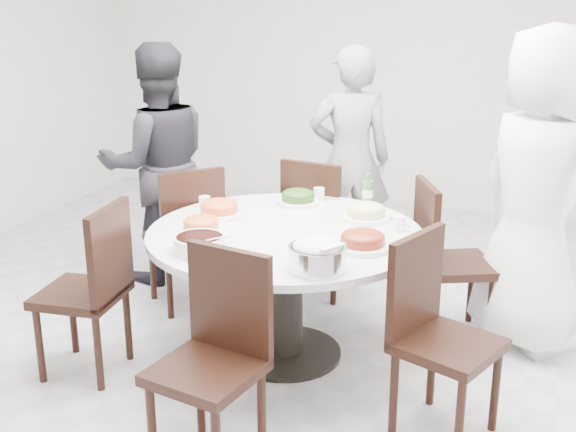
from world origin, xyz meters
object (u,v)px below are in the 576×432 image
(chair_se, at_px, (449,341))
(diner_left, at_px, (158,165))
(chair_s, at_px, (206,367))
(rice_bowl, at_px, (317,258))
(chair_ne, at_px, (455,261))
(soup_bowl, at_px, (200,244))
(chair_nw, at_px, (184,236))
(beverage_bottle, at_px, (368,191))
(chair_n, at_px, (323,225))
(diner_middle, at_px, (350,160))
(diner_right, at_px, (539,192))
(dining_table, at_px, (285,294))
(chair_sw, at_px, (81,290))

(chair_se, distance_m, diner_left, 2.55)
(chair_s, relative_size, rice_bowl, 3.48)
(chair_s, bearing_deg, chair_ne, 73.24)
(chair_s, relative_size, soup_bowl, 3.62)
(chair_nw, xyz_separation_m, beverage_bottle, (1.18, 0.11, 0.38))
(chair_n, height_order, chair_nw, same)
(beverage_bottle, bearing_deg, rice_bowl, -89.31)
(diner_middle, xyz_separation_m, rice_bowl, (0.36, -1.93, -0.01))
(chair_se, bearing_deg, diner_right, 5.40)
(rice_bowl, bearing_deg, diner_left, 140.48)
(soup_bowl, bearing_deg, dining_table, 56.54)
(soup_bowl, distance_m, beverage_bottle, 1.18)
(dining_table, xyz_separation_m, beverage_bottle, (0.32, 0.56, 0.48))
(chair_se, relative_size, diner_right, 0.52)
(diner_left, distance_m, rice_bowl, 2.03)
(chair_nw, height_order, beverage_bottle, beverage_bottle)
(diner_middle, distance_m, rice_bowl, 1.97)
(chair_se, relative_size, beverage_bottle, 4.43)
(diner_left, height_order, beverage_bottle, diner_left)
(chair_ne, bearing_deg, diner_right, -105.60)
(chair_ne, bearing_deg, soup_bowl, 107.01)
(chair_s, distance_m, diner_left, 2.25)
(dining_table, xyz_separation_m, chair_s, (0.01, -1.03, 0.10))
(chair_sw, height_order, chair_s, same)
(chair_s, height_order, soup_bowl, chair_s)
(chair_nw, height_order, rice_bowl, chair_nw)
(chair_se, bearing_deg, beverage_bottle, 54.01)
(chair_n, relative_size, chair_s, 1.00)
(chair_sw, relative_size, rice_bowl, 3.48)
(diner_right, distance_m, diner_left, 2.52)
(chair_s, xyz_separation_m, beverage_bottle, (0.31, 1.59, 0.38))
(soup_bowl, bearing_deg, diner_middle, 81.89)
(dining_table, bearing_deg, chair_ne, 33.84)
(chair_ne, distance_m, diner_right, 0.62)
(chair_se, height_order, diner_left, diner_left)
(chair_ne, relative_size, chair_s, 1.00)
(chair_sw, distance_m, rice_bowl, 1.34)
(chair_s, height_order, chair_se, same)
(chair_s, relative_size, diner_middle, 0.58)
(chair_se, bearing_deg, dining_table, 86.58)
(chair_nw, bearing_deg, chair_n, 164.74)
(chair_s, relative_size, diner_right, 0.52)
(diner_middle, bearing_deg, chair_sw, 42.12)
(diner_left, bearing_deg, dining_table, 108.31)
(diner_middle, relative_size, diner_left, 0.98)
(chair_nw, relative_size, chair_sw, 1.00)
(dining_table, relative_size, soup_bowl, 5.71)
(chair_se, bearing_deg, rice_bowl, 114.56)
(chair_n, bearing_deg, rice_bowl, 115.41)
(diner_right, bearing_deg, beverage_bottle, 50.05)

